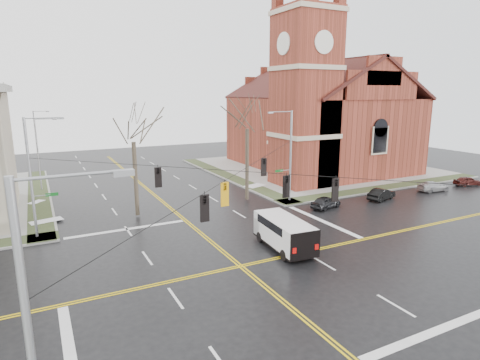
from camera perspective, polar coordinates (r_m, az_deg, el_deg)
name	(u,v)px	position (r m, az deg, el deg)	size (l,w,h in m)	color
ground	(241,266)	(26.22, 0.08, -12.15)	(120.00, 120.00, 0.00)	black
sidewalks	(241,265)	(26.19, 0.08, -12.00)	(80.00, 80.00, 0.17)	gray
road_markings	(241,266)	(26.22, 0.08, -12.14)	(100.00, 100.00, 0.01)	gold
church	(316,110)	(58.26, 10.81, 9.78)	(24.28, 27.48, 27.50)	maroon
signal_pole_ne	(289,153)	(39.99, 7.00, 3.76)	(2.75, 0.22, 9.00)	gray
signal_pole_nw	(33,175)	(33.24, -27.38, 0.69)	(2.75, 0.22, 9.00)	gray
signal_pole_sw	(39,348)	(11.39, -26.68, -20.55)	(2.75, 0.22, 9.00)	gray
span_wires	(241,171)	(24.31, 0.08, 1.26)	(23.02, 23.02, 0.03)	black
traffic_signals	(246,185)	(23.89, 0.82, -0.78)	(8.21, 8.26, 1.30)	black
streetlight_north_a	(39,151)	(49.62, -26.66, 3.65)	(2.30, 0.20, 8.00)	gray
streetlight_north_b	(37,135)	(69.50, -26.96, 5.77)	(2.30, 0.20, 8.00)	gray
cargo_van	(283,230)	(28.84, 6.07, -7.14)	(2.67, 5.88, 2.17)	white
parked_car_a	(326,202)	(39.26, 12.11, -3.09)	(1.39, 3.46, 1.18)	black
parked_car_b	(381,194)	(43.82, 19.48, -1.91)	(1.27, 3.64, 1.20)	black
parked_car_c	(433,186)	(49.84, 25.76, -0.82)	(1.54, 3.79, 1.10)	#ABABAE
parked_car_d	(468,181)	(54.74, 29.64, -0.12)	(1.32, 3.28, 1.12)	#441613
tree_nw_near	(133,137)	(35.74, -14.95, 5.93)	(4.00, 4.00, 9.82)	#372D23
tree_ne	(247,124)	(39.86, 1.03, 7.98)	(4.00, 4.00, 10.79)	#372D23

